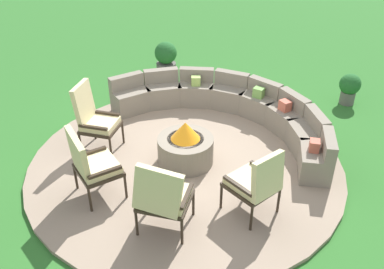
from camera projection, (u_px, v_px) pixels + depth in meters
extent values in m
plane|color=#2D6B28|center=(186.00, 164.00, 6.69)|extent=(24.00, 24.00, 0.00)
cylinder|color=gray|center=(186.00, 163.00, 6.68)|extent=(4.86, 4.86, 0.06)
cylinder|color=gray|center=(186.00, 150.00, 6.55)|extent=(0.86, 0.86, 0.43)
cylinder|color=black|center=(185.00, 140.00, 6.45)|extent=(0.56, 0.56, 0.06)
cone|color=orange|center=(185.00, 131.00, 6.36)|extent=(0.45, 0.45, 0.28)
cube|color=gray|center=(315.00, 162.00, 6.28)|extent=(0.65, 0.77, 0.42)
cube|color=gray|center=(329.00, 144.00, 6.08)|extent=(0.38, 0.67, 0.25)
cube|color=gray|center=(305.00, 139.00, 6.82)|extent=(0.76, 0.79, 0.42)
cube|color=gray|center=(317.00, 120.00, 6.66)|extent=(0.54, 0.61, 0.25)
cube|color=gray|center=(285.00, 120.00, 7.33)|extent=(0.79, 0.73, 0.42)
cube|color=gray|center=(294.00, 101.00, 7.21)|extent=(0.64, 0.48, 0.25)
cube|color=gray|center=(259.00, 106.00, 7.76)|extent=(0.74, 0.59, 0.42)
cube|color=gray|center=(265.00, 87.00, 7.67)|extent=(0.67, 0.30, 0.25)
cube|color=gray|center=(228.00, 97.00, 8.05)|extent=(0.69, 0.51, 0.42)
cube|color=gray|center=(232.00, 78.00, 7.98)|extent=(0.66, 0.22, 0.25)
cube|color=gray|center=(196.00, 94.00, 8.19)|extent=(0.78, 0.68, 0.42)
cube|color=gray|center=(197.00, 74.00, 8.13)|extent=(0.66, 0.42, 0.25)
cube|color=gray|center=(163.00, 95.00, 8.15)|extent=(0.78, 0.77, 0.42)
cube|color=gray|center=(161.00, 76.00, 8.09)|extent=(0.58, 0.56, 0.25)
cube|color=gray|center=(131.00, 101.00, 7.94)|extent=(0.70, 0.79, 0.42)
cube|color=gray|center=(126.00, 82.00, 7.86)|extent=(0.45, 0.65, 0.25)
cube|color=#70A34C|center=(259.00, 92.00, 7.56)|extent=(0.18, 0.16, 0.18)
cube|color=#93B756|center=(196.00, 81.00, 7.99)|extent=(0.22, 0.21, 0.17)
cube|color=#BC5B47|center=(314.00, 146.00, 6.13)|extent=(0.18, 0.20, 0.17)
cube|color=#BC5B47|center=(285.00, 106.00, 7.15)|extent=(0.23, 0.22, 0.18)
cylinder|color=#2D2319|center=(123.00, 133.00, 7.01)|extent=(0.04, 0.04, 0.38)
cylinder|color=#2D2319|center=(111.00, 149.00, 6.61)|extent=(0.04, 0.04, 0.38)
cylinder|color=#2D2319|center=(94.00, 129.00, 7.12)|extent=(0.04, 0.04, 0.38)
cylinder|color=#2D2319|center=(81.00, 144.00, 6.72)|extent=(0.04, 0.04, 0.38)
cube|color=#2D2319|center=(101.00, 127.00, 6.75)|extent=(0.67, 0.65, 0.05)
cube|color=beige|center=(100.00, 124.00, 6.71)|extent=(0.61, 0.59, 0.09)
cube|color=beige|center=(84.00, 105.00, 6.60)|extent=(0.25, 0.51, 0.71)
cube|color=#2D2319|center=(106.00, 113.00, 6.87)|extent=(0.47, 0.17, 0.04)
cube|color=#2D2319|center=(93.00, 127.00, 6.49)|extent=(0.47, 0.17, 0.04)
cylinder|color=#2D2319|center=(110.00, 166.00, 6.24)|extent=(0.04, 0.04, 0.38)
cylinder|color=#2D2319|center=(126.00, 187.00, 5.83)|extent=(0.04, 0.04, 0.38)
cylinder|color=#2D2319|center=(76.00, 178.00, 6.01)|extent=(0.04, 0.04, 0.38)
cylinder|color=#2D2319|center=(90.00, 200.00, 5.60)|extent=(0.04, 0.04, 0.38)
cube|color=#2D2319|center=(99.00, 170.00, 5.80)|extent=(0.79, 0.77, 0.05)
cube|color=beige|center=(98.00, 166.00, 5.77)|extent=(0.72, 0.70, 0.09)
cube|color=beige|center=(78.00, 155.00, 5.52)|extent=(0.58, 0.42, 0.71)
cube|color=#2D2319|center=(90.00, 152.00, 5.93)|extent=(0.26, 0.43, 0.04)
cube|color=#2D2319|center=(105.00, 172.00, 5.54)|extent=(0.26, 0.43, 0.04)
cylinder|color=#2D2319|center=(151.00, 196.00, 5.67)|extent=(0.04, 0.04, 0.38)
cylinder|color=#2D2319|center=(193.00, 203.00, 5.55)|extent=(0.04, 0.04, 0.38)
cylinder|color=#2D2319|center=(137.00, 223.00, 5.23)|extent=(0.04, 0.04, 0.38)
cylinder|color=#2D2319|center=(182.00, 232.00, 5.11)|extent=(0.04, 0.04, 0.38)
cube|color=#2D2319|center=(165.00, 200.00, 5.28)|extent=(0.74, 0.71, 0.05)
cube|color=beige|center=(165.00, 196.00, 5.24)|extent=(0.68, 0.65, 0.09)
cube|color=beige|center=(158.00, 192.00, 4.90)|extent=(0.64, 0.26, 0.69)
cube|color=#2D2319|center=(143.00, 188.00, 5.26)|extent=(0.17, 0.48, 0.04)
cube|color=#2D2319|center=(187.00, 196.00, 5.14)|extent=(0.17, 0.48, 0.04)
cylinder|color=#2D2319|center=(221.00, 197.00, 5.66)|extent=(0.04, 0.04, 0.38)
cylinder|color=#2D2319|center=(248.00, 181.00, 5.95)|extent=(0.04, 0.04, 0.38)
cylinder|color=#2D2319|center=(251.00, 219.00, 5.31)|extent=(0.04, 0.04, 0.38)
cylinder|color=#2D2319|center=(279.00, 201.00, 5.59)|extent=(0.04, 0.04, 0.38)
cube|color=#2D2319|center=(251.00, 186.00, 5.51)|extent=(0.74, 0.73, 0.05)
cube|color=beige|center=(251.00, 182.00, 5.47)|extent=(0.68, 0.67, 0.09)
cube|color=beige|center=(268.00, 177.00, 5.19)|extent=(0.30, 0.55, 0.58)
cube|color=#2D2319|center=(238.00, 186.00, 5.30)|extent=(0.48, 0.21, 0.04)
cube|color=#2D2319|center=(265.00, 170.00, 5.58)|extent=(0.48, 0.21, 0.04)
cylinder|color=#605B56|center=(347.00, 97.00, 8.37)|extent=(0.29, 0.29, 0.26)
sphere|color=#236028|center=(350.00, 84.00, 8.21)|extent=(0.41, 0.41, 0.41)
sphere|color=#E55638|center=(353.00, 81.00, 8.16)|extent=(0.13, 0.13, 0.13)
cylinder|color=#605B56|center=(166.00, 70.00, 9.38)|extent=(0.43, 0.43, 0.34)
sphere|color=#236028|center=(166.00, 53.00, 9.17)|extent=(0.48, 0.48, 0.48)
sphere|color=#DB337A|center=(168.00, 49.00, 9.08)|extent=(0.19, 0.19, 0.19)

